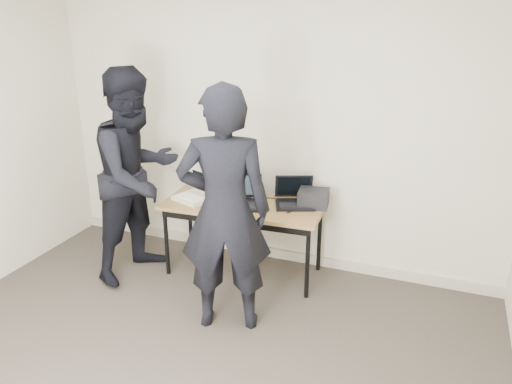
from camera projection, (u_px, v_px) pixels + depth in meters
The scene contains 13 objects.
room at pixel (137, 216), 2.81m from camera, with size 4.60×4.60×2.80m.
desk at pixel (243, 210), 4.69m from camera, with size 1.53×0.73×0.72m.
laptop_beige at pixel (196, 194), 4.78m from camera, with size 0.42×0.41×0.26m.
laptop_center at pixel (242, 198), 4.65m from camera, with size 0.44×0.43×0.28m.
laptop_right at pixel (294, 198), 4.65m from camera, with size 0.45×0.44×0.26m.
leather_satchel at pixel (235, 182), 4.89m from camera, with size 0.38×0.22×0.25m.
tissue at pixel (237, 167), 4.83m from camera, with size 0.13×0.10×0.08m, color white.
equipment_box at pixel (314, 198), 4.60m from camera, with size 0.27×0.23×0.16m, color black.
power_brick at pixel (214, 206), 4.60m from camera, with size 0.07×0.04×0.03m, color black.
cables at pixel (241, 203), 4.68m from camera, with size 1.15×0.44×0.01m.
person_typist at pixel (225, 212), 3.81m from camera, with size 0.72×0.47×1.97m, color black.
person_observer at pixel (138, 175), 4.62m from camera, with size 0.96×0.75×1.98m, color black.
baseboard at pixel (269, 252), 5.22m from camera, with size 4.50×0.03×0.10m, color #A89E8B.
Camera 1 is at (1.56, -2.17, 2.45)m, focal length 35.00 mm.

